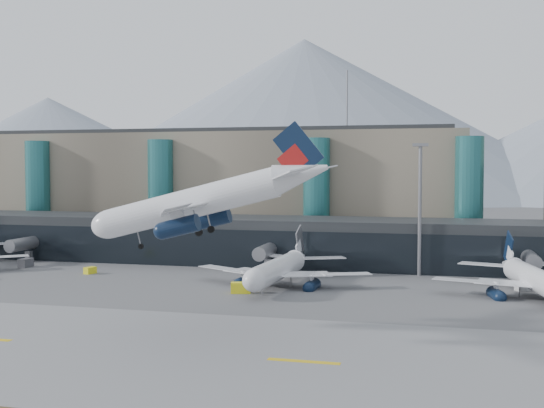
{
  "coord_description": "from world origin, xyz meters",
  "views": [
    {
      "loc": [
        34.33,
        -85.87,
        20.79
      ],
      "look_at": [
        4.65,
        32.0,
        14.42
      ],
      "focal_mm": 45.0,
      "sensor_mm": 36.0,
      "label": 1
    }
  ],
  "objects_px": {
    "veh_f": "(26,263)",
    "jet_parked_right": "(529,270)",
    "jet_parked_mid": "(282,261)",
    "lightmast_mid": "(420,201)",
    "hero_jet": "(214,192)",
    "veh_b": "(90,270)",
    "veh_h": "(241,288)",
    "veh_d": "(523,286)"
  },
  "relations": [
    {
      "from": "hero_jet",
      "to": "jet_parked_mid",
      "type": "bearing_deg",
      "value": 89.66
    },
    {
      "from": "veh_b",
      "to": "veh_f",
      "type": "height_order",
      "value": "veh_f"
    },
    {
      "from": "jet_parked_mid",
      "to": "veh_h",
      "type": "relative_size",
      "value": 10.45
    },
    {
      "from": "lightmast_mid",
      "to": "veh_h",
      "type": "relative_size",
      "value": 7.88
    },
    {
      "from": "lightmast_mid",
      "to": "veh_d",
      "type": "height_order",
      "value": "lightmast_mid"
    },
    {
      "from": "lightmast_mid",
      "to": "veh_h",
      "type": "bearing_deg",
      "value": -137.37
    },
    {
      "from": "veh_d",
      "to": "veh_f",
      "type": "relative_size",
      "value": 0.74
    },
    {
      "from": "jet_parked_mid",
      "to": "hero_jet",
      "type": "bearing_deg",
      "value": -176.27
    },
    {
      "from": "lightmast_mid",
      "to": "veh_d",
      "type": "bearing_deg",
      "value": -34.16
    },
    {
      "from": "veh_f",
      "to": "veh_h",
      "type": "distance_m",
      "value": 55.37
    },
    {
      "from": "jet_parked_right",
      "to": "hero_jet",
      "type": "bearing_deg",
      "value": 120.7
    },
    {
      "from": "jet_parked_mid",
      "to": "veh_h",
      "type": "xyz_separation_m",
      "value": [
        -4.67,
        -10.35,
        -3.24
      ]
    },
    {
      "from": "jet_parked_mid",
      "to": "veh_d",
      "type": "distance_m",
      "value": 41.49
    },
    {
      "from": "jet_parked_right",
      "to": "veh_d",
      "type": "distance_m",
      "value": 5.03
    },
    {
      "from": "veh_b",
      "to": "veh_h",
      "type": "distance_m",
      "value": 37.2
    },
    {
      "from": "jet_parked_mid",
      "to": "veh_b",
      "type": "distance_m",
      "value": 39.82
    },
    {
      "from": "jet_parked_right",
      "to": "veh_b",
      "type": "relative_size",
      "value": 14.5
    },
    {
      "from": "veh_b",
      "to": "veh_f",
      "type": "relative_size",
      "value": 0.7
    },
    {
      "from": "veh_h",
      "to": "jet_parked_right",
      "type": "bearing_deg",
      "value": -0.75
    },
    {
      "from": "jet_parked_right",
      "to": "veh_b",
      "type": "bearing_deg",
      "value": 76.86
    },
    {
      "from": "hero_jet",
      "to": "veh_b",
      "type": "distance_m",
      "value": 59.0
    },
    {
      "from": "lightmast_mid",
      "to": "jet_parked_right",
      "type": "relative_size",
      "value": 0.77
    },
    {
      "from": "veh_d",
      "to": "veh_h",
      "type": "bearing_deg",
      "value": 165.38
    },
    {
      "from": "veh_b",
      "to": "jet_parked_mid",
      "type": "bearing_deg",
      "value": -75.76
    },
    {
      "from": "lightmast_mid",
      "to": "veh_d",
      "type": "relative_size",
      "value": 10.49
    },
    {
      "from": "veh_f",
      "to": "jet_parked_right",
      "type": "bearing_deg",
      "value": -93.71
    },
    {
      "from": "lightmast_mid",
      "to": "veh_b",
      "type": "distance_m",
      "value": 65.95
    },
    {
      "from": "lightmast_mid",
      "to": "jet_parked_right",
      "type": "distance_m",
      "value": 26.19
    },
    {
      "from": "veh_b",
      "to": "veh_h",
      "type": "relative_size",
      "value": 0.71
    },
    {
      "from": "hero_jet",
      "to": "veh_f",
      "type": "distance_m",
      "value": 74.7
    },
    {
      "from": "hero_jet",
      "to": "lightmast_mid",
      "type": "bearing_deg",
      "value": 65.79
    },
    {
      "from": "veh_b",
      "to": "veh_h",
      "type": "xyz_separation_m",
      "value": [
        34.93,
        -12.8,
        0.24
      ]
    },
    {
      "from": "lightmast_mid",
      "to": "hero_jet",
      "type": "xyz_separation_m",
      "value": [
        -23.46,
        -53.32,
        3.44
      ]
    },
    {
      "from": "hero_jet",
      "to": "veh_d",
      "type": "relative_size",
      "value": 13.72
    },
    {
      "from": "jet_parked_right",
      "to": "veh_f",
      "type": "height_order",
      "value": "jet_parked_right"
    },
    {
      "from": "lightmast_mid",
      "to": "jet_parked_mid",
      "type": "relative_size",
      "value": 0.75
    },
    {
      "from": "jet_parked_mid",
      "to": "veh_f",
      "type": "relative_size",
      "value": 10.31
    },
    {
      "from": "veh_d",
      "to": "veh_f",
      "type": "xyz_separation_m",
      "value": [
        -98.38,
        3.51,
        0.22
      ]
    },
    {
      "from": "veh_b",
      "to": "veh_f",
      "type": "xyz_separation_m",
      "value": [
        -17.6,
        4.72,
        0.26
      ]
    },
    {
      "from": "veh_f",
      "to": "veh_h",
      "type": "relative_size",
      "value": 1.01
    },
    {
      "from": "jet_parked_mid",
      "to": "jet_parked_right",
      "type": "bearing_deg",
      "value": -86.47
    },
    {
      "from": "jet_parked_mid",
      "to": "jet_parked_right",
      "type": "height_order",
      "value": "jet_parked_mid"
    }
  ]
}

